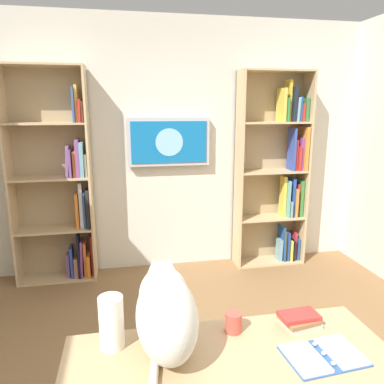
% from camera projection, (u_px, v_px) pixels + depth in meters
% --- Properties ---
extents(wall_back, '(4.52, 0.06, 2.70)m').
position_uv_depth(wall_back, '(165.00, 147.00, 4.00)').
color(wall_back, silver).
rests_on(wall_back, ground).
extents(bookshelf_left, '(0.79, 0.28, 2.16)m').
position_uv_depth(bookshelf_left, '(279.00, 171.00, 4.13)').
color(bookshelf_left, tan).
rests_on(bookshelf_left, ground).
extents(bookshelf_right, '(0.79, 0.28, 2.17)m').
position_uv_depth(bookshelf_right, '(61.00, 185.00, 3.72)').
color(bookshelf_right, tan).
rests_on(bookshelf_right, ground).
extents(wall_mounted_tv, '(0.87, 0.07, 0.51)m').
position_uv_depth(wall_mounted_tv, '(169.00, 142.00, 3.91)').
color(wall_mounted_tv, '#B7B7BC').
extents(desk, '(1.44, 0.56, 0.73)m').
position_uv_depth(desk, '(232.00, 383.00, 1.59)').
color(desk, tan).
rests_on(desk, ground).
extents(cat, '(0.26, 0.60, 0.37)m').
position_uv_depth(cat, '(166.00, 309.00, 1.60)').
color(cat, silver).
rests_on(cat, desk).
extents(open_binder, '(0.35, 0.25, 0.02)m').
position_uv_depth(open_binder, '(324.00, 355.00, 1.58)').
color(open_binder, '#335999').
rests_on(open_binder, desk).
extents(paper_towel_roll, '(0.11, 0.11, 0.24)m').
position_uv_depth(paper_towel_roll, '(111.00, 322.00, 1.62)').
color(paper_towel_roll, white).
rests_on(paper_towel_roll, desk).
extents(coffee_mug, '(0.08, 0.08, 0.10)m').
position_uv_depth(coffee_mug, '(233.00, 322.00, 1.75)').
color(coffee_mug, '#D84C3F').
rests_on(coffee_mug, desk).
extents(desk_book_stack, '(0.20, 0.16, 0.07)m').
position_uv_depth(desk_book_stack, '(299.00, 320.00, 1.80)').
color(desk_book_stack, beige).
rests_on(desk_book_stack, desk).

